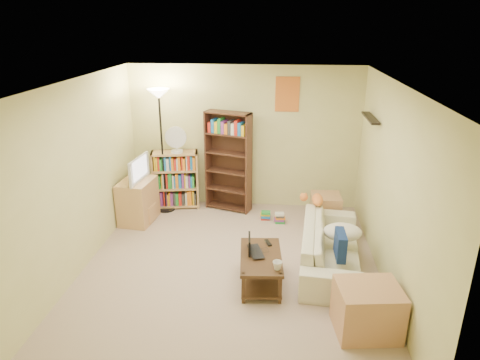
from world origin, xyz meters
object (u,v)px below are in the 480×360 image
object	(u,v)px
laptop	(260,251)
desk_fan	(176,140)
sofa	(331,246)
short_bookshelf	(176,180)
tv_stand	(138,201)
floor_lamp	(160,115)
tall_bookshelf	(228,159)
side_table	(325,210)
television	(135,169)
end_cabinet	(367,309)
tabby_cat	(315,199)
mug	(277,265)
coffee_table	(261,266)

from	to	relation	value
laptop	desk_fan	world-z (taller)	desk_fan
sofa	short_bookshelf	xyz separation A→B (m)	(-2.56, 1.74, 0.23)
tv_stand	floor_lamp	world-z (taller)	floor_lamp
sofa	short_bookshelf	world-z (taller)	short_bookshelf
tall_bookshelf	side_table	distance (m)	1.85
television	floor_lamp	size ratio (longest dim) A/B	0.33
side_table	end_cabinet	distance (m)	2.58
tabby_cat	side_table	distance (m)	0.64
laptop	tall_bookshelf	xyz separation A→B (m)	(-0.66, 2.21, 0.50)
mug	short_bookshelf	distance (m)	3.17
tall_bookshelf	tv_stand	bearing A→B (deg)	-138.29
tv_stand	television	bearing A→B (deg)	0.00
sofa	floor_lamp	world-z (taller)	floor_lamp
short_bookshelf	desk_fan	xyz separation A→B (m)	(0.06, -0.05, 0.75)
television	short_bookshelf	distance (m)	0.91
tabby_cat	mug	distance (m)	1.72
coffee_table	mug	size ratio (longest dim) A/B	7.50
coffee_table	floor_lamp	xyz separation A→B (m)	(-1.79, 2.13, 1.44)
laptop	end_cabinet	size ratio (longest dim) A/B	0.65
desk_fan	side_table	distance (m)	2.78
end_cabinet	short_bookshelf	bearing A→B (deg)	132.45
sofa	end_cabinet	size ratio (longest dim) A/B	3.05
television	floor_lamp	xyz separation A→B (m)	(0.33, 0.49, 0.78)
desk_fan	end_cabinet	world-z (taller)	desk_fan
tall_bookshelf	short_bookshelf	xyz separation A→B (m)	(-0.95, 0.01, -0.41)
sofa	short_bookshelf	size ratio (longest dim) A/B	1.95
short_bookshelf	floor_lamp	bearing A→B (deg)	-147.44
mug	end_cabinet	distance (m)	1.11
end_cabinet	side_table	bearing A→B (deg)	94.56
tall_bookshelf	laptop	bearing A→B (deg)	-55.44
laptop	short_bookshelf	xyz separation A→B (m)	(-1.61, 2.21, 0.09)
short_bookshelf	floor_lamp	distance (m)	1.21
tv_stand	tall_bookshelf	xyz separation A→B (m)	(1.44, 0.64, 0.57)
tv_stand	side_table	distance (m)	3.11
tall_bookshelf	side_table	world-z (taller)	tall_bookshelf
tv_stand	tall_bookshelf	size ratio (longest dim) A/B	0.41
tabby_cat	side_table	size ratio (longest dim) A/B	0.86
tv_stand	tall_bookshelf	world-z (taller)	tall_bookshelf
television	desk_fan	bearing A→B (deg)	-36.40
television	side_table	size ratio (longest dim) A/B	1.34
floor_lamp	television	bearing A→B (deg)	-123.95
tabby_cat	laptop	xyz separation A→B (m)	(-0.77, -1.25, -0.22)
tall_bookshelf	end_cabinet	xyz separation A→B (m)	(1.86, -3.07, -0.65)
mug	short_bookshelf	world-z (taller)	short_bookshelf
tabby_cat	end_cabinet	xyz separation A→B (m)	(0.43, -2.11, -0.37)
sofa	coffee_table	size ratio (longest dim) A/B	2.10
laptop	television	world-z (taller)	television
tabby_cat	mug	size ratio (longest dim) A/B	3.53
sofa	floor_lamp	bearing A→B (deg)	65.23
tabby_cat	desk_fan	world-z (taller)	desk_fan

